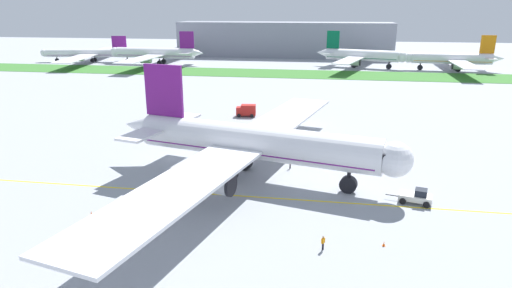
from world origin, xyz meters
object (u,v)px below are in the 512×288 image
(ground_crew_marshaller_front, at_px, (290,163))
(parked_airliner_far_left, at_px, (88,53))
(traffic_cone_near_nose, at_px, (384,244))
(airliner_foreground, at_px, (251,143))
(ground_crew_wingwalker_port, at_px, (323,242))
(service_truck_baggage_loader, at_px, (246,110))
(parked_airliner_far_outer, at_px, (453,59))
(traffic_cone_port_wing, at_px, (91,213))
(parked_airliner_far_centre, at_px, (157,53))
(parked_airliner_far_right, at_px, (360,55))
(pushback_tug, at_px, (416,197))

(ground_crew_marshaller_front, relative_size, parked_airliner_far_left, 0.02)
(traffic_cone_near_nose, bearing_deg, parked_airliner_far_left, 127.99)
(airliner_foreground, height_order, ground_crew_wingwalker_port, airliner_foreground)
(service_truck_baggage_loader, bearing_deg, parked_airliner_far_outer, 52.89)
(traffic_cone_near_nose, distance_m, traffic_cone_port_wing, 36.94)
(parked_airliner_far_centre, bearing_deg, traffic_cone_port_wing, -71.89)
(parked_airliner_far_left, height_order, parked_airliner_far_centre, parked_airliner_far_centre)
(traffic_cone_port_wing, xyz_separation_m, parked_airliner_far_outer, (80.90, 150.34, 4.75))
(parked_airliner_far_right, bearing_deg, pushback_tug, -90.34)
(traffic_cone_near_nose, distance_m, parked_airliner_far_centre, 175.93)
(ground_crew_marshaller_front, bearing_deg, parked_airliner_far_left, 129.47)
(service_truck_baggage_loader, height_order, parked_airliner_far_outer, parked_airliner_far_outer)
(traffic_cone_near_nose, relative_size, service_truck_baggage_loader, 0.12)
(parked_airliner_far_centre, relative_size, parked_airliner_far_outer, 1.17)
(pushback_tug, xyz_separation_m, parked_airliner_far_left, (-128.56, 144.72, 3.22))
(ground_crew_marshaller_front, xyz_separation_m, parked_airliner_far_right, (19.29, 133.49, 4.30))
(pushback_tug, distance_m, parked_airliner_far_centre, 168.06)
(parked_airliner_far_left, bearing_deg, service_truck_baggage_loader, -45.67)
(airliner_foreground, relative_size, parked_airliner_far_left, 1.02)
(airliner_foreground, xyz_separation_m, parked_airliner_far_right, (25.02, 138.55, -0.51))
(ground_crew_wingwalker_port, height_order, parked_airliner_far_left, parked_airliner_far_left)
(traffic_cone_near_nose, bearing_deg, ground_crew_wingwalker_port, -164.07)
(ground_crew_marshaller_front, xyz_separation_m, traffic_cone_port_wing, (-24.12, -21.61, -0.72))
(ground_crew_marshaller_front, height_order, traffic_cone_port_wing, ground_crew_marshaller_front)
(parked_airliner_far_left, bearing_deg, airliner_foreground, -53.05)
(ground_crew_wingwalker_port, xyz_separation_m, parked_airliner_far_centre, (-79.47, 155.17, 4.13))
(airliner_foreground, distance_m, ground_crew_wingwalker_port, 24.05)
(pushback_tug, xyz_separation_m, traffic_cone_near_nose, (-5.68, -12.64, -0.70))
(service_truck_baggage_loader, bearing_deg, ground_crew_wingwalker_port, -71.94)
(service_truck_baggage_loader, bearing_deg, ground_crew_marshaller_front, -68.45)
(traffic_cone_port_wing, bearing_deg, ground_crew_wingwalker_port, -7.49)
(ground_crew_wingwalker_port, xyz_separation_m, ground_crew_marshaller_front, (-5.90, 25.56, -0.04))
(parked_airliner_far_left, relative_size, parked_airliner_far_right, 1.20)
(service_truck_baggage_loader, height_order, parked_airliner_far_left, parked_airliner_far_left)
(pushback_tug, xyz_separation_m, parked_airliner_far_centre, (-92.01, 140.58, 4.19))
(parked_airliner_far_right, bearing_deg, service_truck_baggage_loader, -108.69)
(ground_crew_marshaller_front, distance_m, traffic_cone_port_wing, 32.40)
(parked_airliner_far_centre, bearing_deg, ground_crew_wingwalker_port, -62.88)
(ground_crew_wingwalker_port, relative_size, service_truck_baggage_loader, 0.34)
(parked_airliner_far_left, bearing_deg, traffic_cone_port_wing, -61.03)
(parked_airliner_far_left, bearing_deg, parked_airliner_far_outer, -1.72)
(ground_crew_wingwalker_port, distance_m, traffic_cone_port_wing, 30.29)
(ground_crew_marshaller_front, relative_size, traffic_cone_port_wing, 2.83)
(ground_crew_wingwalker_port, height_order, traffic_cone_port_wing, ground_crew_wingwalker_port)
(ground_crew_wingwalker_port, distance_m, parked_airliner_far_outer, 162.51)
(pushback_tug, height_order, ground_crew_wingwalker_port, pushback_tug)
(airliner_foreground, bearing_deg, parked_airliner_far_outer, 64.96)
(traffic_cone_near_nose, relative_size, traffic_cone_port_wing, 1.00)
(parked_airliner_far_left, bearing_deg, parked_airliner_far_right, -0.12)
(parked_airliner_far_left, height_order, parked_airliner_far_right, parked_airliner_far_right)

